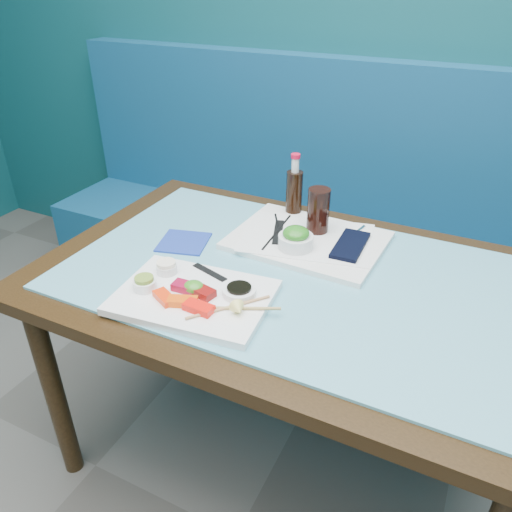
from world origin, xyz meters
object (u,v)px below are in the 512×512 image
at_px(seaweed_bowl, 296,242).
at_px(blue_napkin, 184,242).
at_px(serving_tray, 307,240).
at_px(dining_table, 287,299).
at_px(cola_glass, 318,211).
at_px(sashimi_plate, 194,297).
at_px(cola_bottle_body, 294,194).
at_px(booth_bench, 359,254).

distance_m(seaweed_bowl, blue_napkin, 0.35).
distance_m(serving_tray, seaweed_bowl, 0.08).
bearing_deg(dining_table, cola_glass, 90.95).
relative_size(sashimi_plate, cola_bottle_body, 2.47).
bearing_deg(sashimi_plate, cola_bottle_body, 80.24).
xyz_separation_m(booth_bench, sashimi_plate, (-0.16, -1.07, 0.39)).
distance_m(dining_table, cola_bottle_body, 0.40).
relative_size(dining_table, sashimi_plate, 3.61).
height_order(booth_bench, serving_tray, booth_bench).
bearing_deg(blue_napkin, cola_bottle_body, 55.23).
distance_m(booth_bench, serving_tray, 0.76).
bearing_deg(cola_glass, seaweed_bowl, -98.75).
xyz_separation_m(sashimi_plate, blue_napkin, (-0.19, 0.24, -0.01)).
distance_m(cola_glass, cola_bottle_body, 0.16).
bearing_deg(serving_tray, sashimi_plate, -107.35).
relative_size(dining_table, seaweed_bowl, 13.48).
distance_m(seaweed_bowl, cola_glass, 0.14).
xyz_separation_m(sashimi_plate, seaweed_bowl, (0.14, 0.34, 0.03)).
bearing_deg(sashimi_plate, seaweed_bowl, 61.47).
bearing_deg(serving_tray, dining_table, -83.05).
bearing_deg(cola_glass, blue_napkin, -147.39).
distance_m(dining_table, cola_glass, 0.30).
xyz_separation_m(dining_table, seaweed_bowl, (-0.02, 0.11, 0.13)).
relative_size(dining_table, cola_glass, 9.87).
bearing_deg(serving_tray, cola_glass, 82.29).
height_order(booth_bench, cola_glass, booth_bench).
bearing_deg(dining_table, sashimi_plate, -125.36).
xyz_separation_m(sashimi_plate, cola_bottle_body, (0.04, 0.57, 0.07)).
bearing_deg(seaweed_bowl, dining_table, -77.51).
height_order(seaweed_bowl, cola_bottle_body, cola_bottle_body).
height_order(sashimi_plate, cola_bottle_body, cola_bottle_body).
height_order(booth_bench, cola_bottle_body, booth_bench).
height_order(serving_tray, seaweed_bowl, seaweed_bowl).
bearing_deg(booth_bench, blue_napkin, -113.32).
distance_m(dining_table, sashimi_plate, 0.30).
bearing_deg(dining_table, blue_napkin, 177.99).
bearing_deg(blue_napkin, booth_bench, 66.68).
bearing_deg(dining_table, cola_bottle_body, 110.39).
xyz_separation_m(sashimi_plate, cola_glass, (0.16, 0.47, 0.08)).
bearing_deg(serving_tray, booth_bench, 91.38).
distance_m(booth_bench, seaweed_bowl, 0.84).
relative_size(cola_glass, cola_bottle_body, 0.90).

